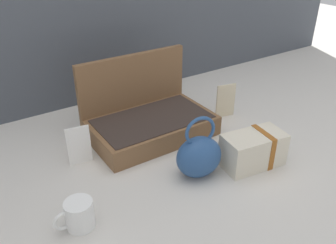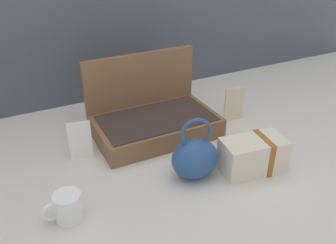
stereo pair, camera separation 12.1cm
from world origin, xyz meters
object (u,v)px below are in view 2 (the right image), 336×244
teal_pouch_handbag (195,158)px  poster_card_right (80,140)px  cream_toiletry_bag (253,155)px  info_card_left (234,104)px  open_suitcase (153,117)px  coffee_mug (68,207)px

teal_pouch_handbag → poster_card_right: bearing=136.9°
teal_pouch_handbag → cream_toiletry_bag: bearing=-15.7°
info_card_left → open_suitcase: bearing=-178.6°
teal_pouch_handbag → poster_card_right: size_ratio=1.54×
open_suitcase → coffee_mug: bearing=-141.2°
teal_pouch_handbag → coffee_mug: teal_pouch_handbag is taller
teal_pouch_handbag → coffee_mug: 0.41m
teal_pouch_handbag → info_card_left: 0.44m
cream_toiletry_bag → coffee_mug: size_ratio=2.00×
info_card_left → poster_card_right: bearing=-169.5°
open_suitcase → cream_toiletry_bag: open_suitcase is taller
teal_pouch_handbag → cream_toiletry_bag: teal_pouch_handbag is taller
cream_toiletry_bag → info_card_left: (0.16, 0.32, 0.02)m
open_suitcase → teal_pouch_handbag: (-0.00, -0.33, 0.01)m
teal_pouch_handbag → cream_toiletry_bag: (0.20, -0.05, -0.02)m
info_card_left → teal_pouch_handbag: bearing=-131.1°
coffee_mug → poster_card_right: size_ratio=0.79×
open_suitcase → poster_card_right: bearing=-170.7°
open_suitcase → poster_card_right: open_suitcase is taller
cream_toiletry_bag → info_card_left: info_card_left is taller
teal_pouch_handbag → poster_card_right: (-0.30, 0.28, -0.00)m
coffee_mug → info_card_left: info_card_left is taller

